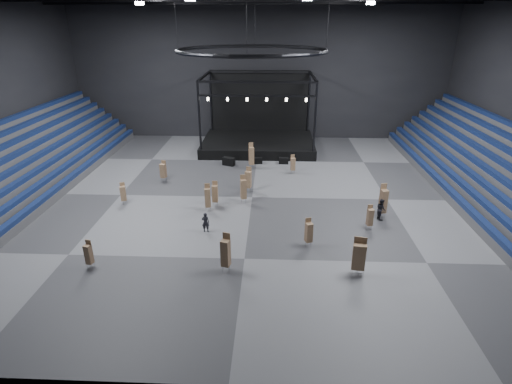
{
  "coord_description": "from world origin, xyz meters",
  "views": [
    {
      "loc": [
        1.79,
        -34.05,
        15.26
      ],
      "look_at": [
        0.45,
        -2.0,
        1.4
      ],
      "focal_mm": 28.0,
      "sensor_mm": 36.0,
      "label": 1
    }
  ],
  "objects_px": {
    "chair_stack_14": "(309,232)",
    "chair_stack_12": "(208,197)",
    "chair_stack_0": "(243,189)",
    "chair_stack_4": "(383,201)",
    "chair_stack_10": "(215,193)",
    "chair_stack_2": "(248,179)",
    "crew_member": "(381,209)",
    "man_center": "(206,222)",
    "flight_case_left": "(229,161)",
    "chair_stack_1": "(293,164)",
    "chair_stack_7": "(362,256)",
    "chair_stack_9": "(123,193)",
    "chair_stack_5": "(251,155)",
    "flight_case_right": "(284,161)",
    "chair_stack_11": "(357,256)",
    "flight_case_mid": "(258,161)",
    "chair_stack_13": "(89,254)",
    "chair_stack_8": "(226,252)",
    "chair_stack_3": "(370,217)",
    "chair_stack_6": "(163,170)"
  },
  "relations": [
    {
      "from": "flight_case_right",
      "to": "chair_stack_5",
      "type": "bearing_deg",
      "value": -155.93
    },
    {
      "from": "chair_stack_7",
      "to": "chair_stack_9",
      "type": "relative_size",
      "value": 1.29
    },
    {
      "from": "chair_stack_7",
      "to": "chair_stack_12",
      "type": "height_order",
      "value": "chair_stack_7"
    },
    {
      "from": "flight_case_left",
      "to": "crew_member",
      "type": "height_order",
      "value": "crew_member"
    },
    {
      "from": "chair_stack_5",
      "to": "chair_stack_2",
      "type": "bearing_deg",
      "value": -106.17
    },
    {
      "from": "chair_stack_0",
      "to": "chair_stack_6",
      "type": "xyz_separation_m",
      "value": [
        -8.54,
        4.84,
        -0.17
      ]
    },
    {
      "from": "chair_stack_2",
      "to": "man_center",
      "type": "relative_size",
      "value": 1.52
    },
    {
      "from": "chair_stack_12",
      "to": "chair_stack_14",
      "type": "xyz_separation_m",
      "value": [
        8.21,
        -5.56,
        -0.11
      ]
    },
    {
      "from": "chair_stack_0",
      "to": "chair_stack_12",
      "type": "relative_size",
      "value": 1.06
    },
    {
      "from": "chair_stack_12",
      "to": "crew_member",
      "type": "relative_size",
      "value": 1.39
    },
    {
      "from": "chair_stack_0",
      "to": "chair_stack_4",
      "type": "xyz_separation_m",
      "value": [
        11.78,
        -2.45,
        0.17
      ]
    },
    {
      "from": "chair_stack_4",
      "to": "chair_stack_7",
      "type": "height_order",
      "value": "chair_stack_4"
    },
    {
      "from": "chair_stack_7",
      "to": "chair_stack_13",
      "type": "height_order",
      "value": "chair_stack_7"
    },
    {
      "from": "chair_stack_4",
      "to": "chair_stack_7",
      "type": "xyz_separation_m",
      "value": [
        -3.41,
        -8.34,
        -0.17
      ]
    },
    {
      "from": "flight_case_mid",
      "to": "crew_member",
      "type": "xyz_separation_m",
      "value": [
        10.74,
        -13.48,
        0.54
      ]
    },
    {
      "from": "chair_stack_10",
      "to": "chair_stack_12",
      "type": "relative_size",
      "value": 0.93
    },
    {
      "from": "chair_stack_2",
      "to": "chair_stack_13",
      "type": "relative_size",
      "value": 1.21
    },
    {
      "from": "chair_stack_9",
      "to": "chair_stack_10",
      "type": "xyz_separation_m",
      "value": [
        8.24,
        0.02,
        0.13
      ]
    },
    {
      "from": "flight_case_right",
      "to": "chair_stack_11",
      "type": "xyz_separation_m",
      "value": [
        4.17,
        -21.62,
        1.02
      ]
    },
    {
      "from": "chair_stack_2",
      "to": "chair_stack_8",
      "type": "relative_size",
      "value": 0.9
    },
    {
      "from": "man_center",
      "to": "chair_stack_5",
      "type": "bearing_deg",
      "value": -100.76
    },
    {
      "from": "chair_stack_7",
      "to": "chair_stack_5",
      "type": "bearing_deg",
      "value": 122.39
    },
    {
      "from": "chair_stack_1",
      "to": "chair_stack_10",
      "type": "height_order",
      "value": "chair_stack_10"
    },
    {
      "from": "flight_case_mid",
      "to": "chair_stack_14",
      "type": "bearing_deg",
      "value": -76.38
    },
    {
      "from": "flight_case_mid",
      "to": "chair_stack_9",
      "type": "height_order",
      "value": "chair_stack_9"
    },
    {
      "from": "flight_case_left",
      "to": "man_center",
      "type": "bearing_deg",
      "value": -90.58
    },
    {
      "from": "chair_stack_9",
      "to": "man_center",
      "type": "xyz_separation_m",
      "value": [
        8.14,
        -4.76,
        -0.27
      ]
    },
    {
      "from": "chair_stack_4",
      "to": "chair_stack_8",
      "type": "height_order",
      "value": "chair_stack_4"
    },
    {
      "from": "chair_stack_4",
      "to": "chair_stack_10",
      "type": "xyz_separation_m",
      "value": [
        -14.24,
        1.67,
        -0.31
      ]
    },
    {
      "from": "man_center",
      "to": "crew_member",
      "type": "relative_size",
      "value": 0.91
    },
    {
      "from": "chair_stack_1",
      "to": "flight_case_right",
      "type": "bearing_deg",
      "value": 92.32
    },
    {
      "from": "chair_stack_10",
      "to": "chair_stack_14",
      "type": "distance_m",
      "value": 10.17
    },
    {
      "from": "flight_case_right",
      "to": "chair_stack_14",
      "type": "distance_m",
      "value": 18.3
    },
    {
      "from": "chair_stack_0",
      "to": "chair_stack_10",
      "type": "bearing_deg",
      "value": -178.72
    },
    {
      "from": "chair_stack_10",
      "to": "chair_stack_14",
      "type": "height_order",
      "value": "chair_stack_10"
    },
    {
      "from": "chair_stack_6",
      "to": "chair_stack_12",
      "type": "height_order",
      "value": "chair_stack_12"
    },
    {
      "from": "chair_stack_1",
      "to": "chair_stack_9",
      "type": "distance_m",
      "value": 17.69
    },
    {
      "from": "chair_stack_3",
      "to": "chair_stack_10",
      "type": "xyz_separation_m",
      "value": [
        -12.74,
        3.81,
        0.13
      ]
    },
    {
      "from": "flight_case_left",
      "to": "chair_stack_1",
      "type": "height_order",
      "value": "chair_stack_1"
    },
    {
      "from": "flight_case_left",
      "to": "chair_stack_3",
      "type": "bearing_deg",
      "value": -49.09
    },
    {
      "from": "flight_case_mid",
      "to": "chair_stack_2",
      "type": "bearing_deg",
      "value": -94.05
    },
    {
      "from": "chair_stack_14",
      "to": "chair_stack_12",
      "type": "bearing_deg",
      "value": 125.68
    },
    {
      "from": "chair_stack_2",
      "to": "crew_member",
      "type": "distance_m",
      "value": 12.49
    },
    {
      "from": "chair_stack_1",
      "to": "chair_stack_8",
      "type": "bearing_deg",
      "value": -119.69
    },
    {
      "from": "chair_stack_2",
      "to": "chair_stack_12",
      "type": "height_order",
      "value": "chair_stack_12"
    },
    {
      "from": "chair_stack_1",
      "to": "chair_stack_2",
      "type": "xyz_separation_m",
      "value": [
        -4.49,
        -5.23,
        0.22
      ]
    },
    {
      "from": "chair_stack_1",
      "to": "chair_stack_14",
      "type": "relative_size",
      "value": 0.92
    },
    {
      "from": "chair_stack_2",
      "to": "chair_stack_7",
      "type": "bearing_deg",
      "value": -45.44
    },
    {
      "from": "chair_stack_6",
      "to": "chair_stack_10",
      "type": "height_order",
      "value": "chair_stack_10"
    },
    {
      "from": "flight_case_left",
      "to": "chair_stack_0",
      "type": "distance_m",
      "value": 10.37
    }
  ]
}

